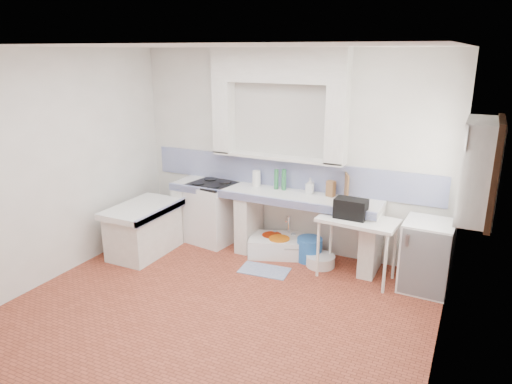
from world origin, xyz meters
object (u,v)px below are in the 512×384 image
at_px(stove, 213,213).
at_px(side_table, 356,248).
at_px(fridge, 426,256).
at_px(sink, 283,247).

height_order(stove, side_table, stove).
bearing_deg(fridge, stove, 179.08).
distance_m(stove, side_table, 2.24).
relative_size(sink, fridge, 1.12).
bearing_deg(fridge, side_table, -172.64).
distance_m(stove, fridge, 3.05).
height_order(stove, fridge, stove).
bearing_deg(stove, sink, 9.25).
bearing_deg(side_table, fridge, 9.97).
height_order(sink, fridge, fridge).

